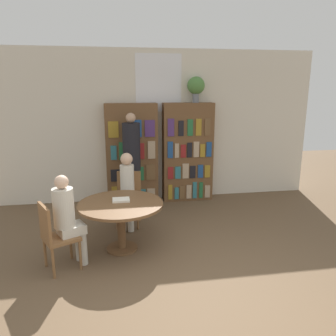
# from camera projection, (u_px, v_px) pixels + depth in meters

# --- Properties ---
(ground_plane) EXTENTS (16.00, 16.00, 0.00)m
(ground_plane) POSITION_uv_depth(u_px,v_px,m) (207.00, 311.00, 3.41)
(ground_plane) COLOR brown
(wall_back) EXTENTS (6.40, 0.07, 3.00)m
(wall_back) POSITION_uv_depth(u_px,v_px,m) (159.00, 126.00, 6.60)
(wall_back) COLOR beige
(wall_back) RESTS_ON ground_plane
(bookshelf_left) EXTENTS (1.00, 0.34, 1.98)m
(bookshelf_left) POSITION_uv_depth(u_px,v_px,m) (132.00, 154.00, 6.46)
(bookshelf_left) COLOR brown
(bookshelf_left) RESTS_ON ground_plane
(bookshelf_right) EXTENTS (1.00, 0.34, 1.98)m
(bookshelf_right) POSITION_uv_depth(u_px,v_px,m) (188.00, 152.00, 6.63)
(bookshelf_right) COLOR brown
(bookshelf_right) RESTS_ON ground_plane
(flower_vase) EXTENTS (0.34, 0.34, 0.50)m
(flower_vase) POSITION_uv_depth(u_px,v_px,m) (196.00, 86.00, 6.34)
(flower_vase) COLOR slate
(flower_vase) RESTS_ON bookshelf_right
(reading_table) EXTENTS (1.19, 1.19, 0.70)m
(reading_table) POSITION_uv_depth(u_px,v_px,m) (121.00, 211.00, 4.58)
(reading_table) COLOR brown
(reading_table) RESTS_ON ground_plane
(chair_near_camera) EXTENTS (0.54, 0.54, 0.89)m
(chair_near_camera) POSITION_uv_depth(u_px,v_px,m) (54.00, 234.00, 4.07)
(chair_near_camera) COLOR brown
(chair_near_camera) RESTS_ON ground_plane
(chair_left_side) EXTENTS (0.46, 0.46, 0.89)m
(chair_left_side) POSITION_uv_depth(u_px,v_px,m) (129.00, 196.00, 5.51)
(chair_left_side) COLOR brown
(chair_left_side) RESTS_ON ground_plane
(seated_reader_left) EXTENTS (0.27, 0.37, 1.26)m
(seated_reader_left) POSITION_uv_depth(u_px,v_px,m) (127.00, 187.00, 5.28)
(seated_reader_left) COLOR beige
(seated_reader_left) RESTS_ON ground_plane
(seated_reader_right) EXTENTS (0.40, 0.38, 1.23)m
(seated_reader_right) POSITION_uv_depth(u_px,v_px,m) (68.00, 216.00, 4.13)
(seated_reader_right) COLOR beige
(seated_reader_right) RESTS_ON ground_plane
(librarian_standing) EXTENTS (0.32, 0.59, 1.83)m
(librarian_standing) POSITION_uv_depth(u_px,v_px,m) (132.00, 152.00, 5.94)
(librarian_standing) COLOR black
(librarian_standing) RESTS_ON ground_plane
(open_book_on_table) EXTENTS (0.24, 0.18, 0.03)m
(open_book_on_table) POSITION_uv_depth(u_px,v_px,m) (121.00, 200.00, 4.64)
(open_book_on_table) COLOR silver
(open_book_on_table) RESTS_ON reading_table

